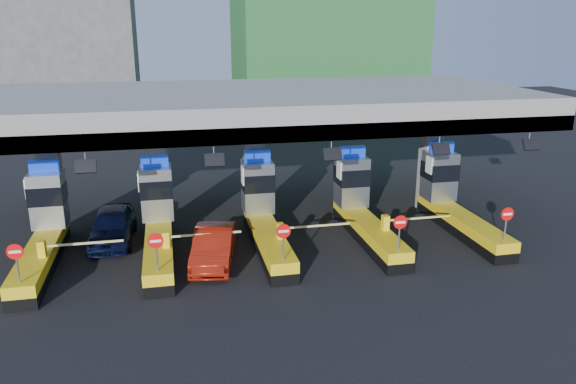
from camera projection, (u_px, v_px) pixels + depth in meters
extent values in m
plane|color=black|center=(264.00, 241.00, 27.43)|extent=(120.00, 120.00, 0.00)
cube|color=slate|center=(253.00, 105.00, 28.44)|extent=(28.00, 12.00, 1.50)
cube|color=#4C4C49|center=(274.00, 134.00, 23.22)|extent=(28.00, 0.60, 0.70)
cube|color=slate|center=(52.00, 183.00, 27.43)|extent=(1.00, 1.00, 5.50)
cube|color=slate|center=(254.00, 172.00, 29.45)|extent=(1.00, 1.00, 5.50)
cube|color=slate|center=(430.00, 162.00, 31.47)|extent=(1.00, 1.00, 5.50)
cylinder|color=slate|center=(85.00, 156.00, 21.88)|extent=(0.06, 0.06, 0.50)
cube|color=black|center=(85.00, 166.00, 21.79)|extent=(0.80, 0.38, 0.54)
cylinder|color=slate|center=(214.00, 151.00, 22.89)|extent=(0.06, 0.06, 0.50)
cube|color=black|center=(214.00, 160.00, 22.80)|extent=(0.80, 0.38, 0.54)
cylinder|color=slate|center=(331.00, 145.00, 23.90)|extent=(0.06, 0.06, 0.50)
cube|color=black|center=(333.00, 154.00, 23.81)|extent=(0.80, 0.38, 0.54)
cylinder|color=slate|center=(439.00, 140.00, 24.91)|extent=(0.06, 0.06, 0.50)
cube|color=black|center=(441.00, 149.00, 24.83)|extent=(0.80, 0.38, 0.54)
cylinder|color=slate|center=(530.00, 136.00, 25.82)|extent=(0.06, 0.06, 0.50)
cube|color=black|center=(531.00, 144.00, 25.74)|extent=(0.80, 0.38, 0.54)
cube|color=black|center=(42.00, 263.00, 24.40)|extent=(1.20, 8.00, 0.50)
cube|color=#E5B70C|center=(40.00, 252.00, 24.26)|extent=(1.20, 8.00, 0.50)
cube|color=#9EA3A8|center=(48.00, 199.00, 26.43)|extent=(1.50, 1.50, 2.60)
cube|color=black|center=(47.00, 193.00, 26.33)|extent=(1.56, 1.56, 0.90)
cube|color=#0C2DBF|center=(44.00, 166.00, 25.98)|extent=(1.30, 0.35, 0.55)
cube|color=white|center=(27.00, 187.00, 25.79)|extent=(0.06, 0.70, 0.90)
cylinder|color=slate|center=(17.00, 267.00, 20.63)|extent=(0.07, 0.07, 1.30)
cylinder|color=red|center=(15.00, 252.00, 20.43)|extent=(0.60, 0.04, 0.60)
cube|color=white|center=(15.00, 252.00, 20.40)|extent=(0.42, 0.02, 0.10)
cube|color=#E5B70C|center=(42.00, 249.00, 23.03)|extent=(0.30, 0.35, 0.70)
cube|color=white|center=(84.00, 243.00, 23.34)|extent=(3.20, 0.08, 0.08)
cube|color=black|center=(159.00, 253.00, 25.41)|extent=(1.20, 8.00, 0.50)
cube|color=#E5B70C|center=(159.00, 243.00, 25.27)|extent=(1.20, 8.00, 0.50)
cube|color=#9EA3A8|center=(157.00, 192.00, 27.44)|extent=(1.50, 1.50, 2.60)
cube|color=black|center=(156.00, 187.00, 27.34)|extent=(1.56, 1.56, 0.90)
cube|color=#0C2DBF|center=(155.00, 161.00, 26.99)|extent=(1.30, 0.35, 0.55)
cube|color=white|center=(139.00, 181.00, 26.80)|extent=(0.06, 0.70, 0.90)
cylinder|color=slate|center=(157.00, 255.00, 21.64)|extent=(0.07, 0.07, 1.30)
cylinder|color=red|center=(156.00, 241.00, 21.44)|extent=(0.60, 0.04, 0.60)
cube|color=white|center=(156.00, 241.00, 21.42)|extent=(0.42, 0.02, 0.10)
cube|color=#E5B70C|center=(166.00, 239.00, 24.04)|extent=(0.30, 0.35, 0.70)
cube|color=white|center=(205.00, 234.00, 24.35)|extent=(3.20, 0.08, 0.08)
cube|color=black|center=(268.00, 244.00, 26.42)|extent=(1.20, 8.00, 0.50)
cube|color=#E5B70C|center=(268.00, 234.00, 26.28)|extent=(1.20, 8.00, 0.50)
cube|color=#9EA3A8|center=(258.00, 186.00, 28.46)|extent=(1.50, 1.50, 2.60)
cube|color=black|center=(258.00, 181.00, 28.35)|extent=(1.56, 1.56, 0.90)
cube|color=#0C2DBF|center=(257.00, 156.00, 28.00)|extent=(1.30, 0.35, 0.55)
cube|color=white|center=(242.00, 175.00, 27.81)|extent=(0.06, 0.70, 0.90)
cylinder|color=slate|center=(283.00, 245.00, 22.65)|extent=(0.07, 0.07, 1.30)
cylinder|color=red|center=(283.00, 231.00, 22.45)|extent=(0.60, 0.04, 0.60)
cube|color=white|center=(284.00, 231.00, 22.43)|extent=(0.42, 0.02, 0.10)
cube|color=#E5B70C|center=(280.00, 231.00, 25.06)|extent=(0.30, 0.35, 0.70)
cube|color=white|center=(316.00, 226.00, 25.36)|extent=(3.20, 0.08, 0.08)
cube|color=black|center=(368.00, 236.00, 27.44)|extent=(1.20, 8.00, 0.50)
cube|color=#E5B70C|center=(369.00, 227.00, 27.29)|extent=(1.20, 8.00, 0.50)
cube|color=#9EA3A8|center=(352.00, 181.00, 29.47)|extent=(1.50, 1.50, 2.60)
cube|color=black|center=(352.00, 175.00, 29.36)|extent=(1.56, 1.56, 0.90)
cube|color=#0C2DBF|center=(353.00, 151.00, 29.01)|extent=(1.30, 0.35, 0.55)
cube|color=white|center=(339.00, 170.00, 28.82)|extent=(0.06, 0.70, 0.90)
cylinder|color=slate|center=(399.00, 235.00, 23.66)|extent=(0.07, 0.07, 1.30)
cylinder|color=red|center=(400.00, 222.00, 23.46)|extent=(0.60, 0.04, 0.60)
cube|color=white|center=(400.00, 222.00, 23.44)|extent=(0.42, 0.02, 0.10)
cube|color=#E5B70C|center=(385.00, 223.00, 26.07)|extent=(0.30, 0.35, 0.70)
cube|color=white|center=(418.00, 218.00, 26.37)|extent=(3.20, 0.08, 0.08)
cube|color=black|center=(462.00, 229.00, 28.45)|extent=(1.20, 8.00, 0.50)
cube|color=#E5B70C|center=(463.00, 219.00, 28.30)|extent=(1.20, 8.00, 0.50)
cube|color=#9EA3A8|center=(439.00, 176.00, 30.48)|extent=(1.50, 1.50, 2.60)
cube|color=black|center=(440.00, 170.00, 30.37)|extent=(1.56, 1.56, 0.90)
cube|color=#0C2DBF|center=(442.00, 147.00, 30.02)|extent=(1.30, 0.35, 0.55)
cube|color=white|center=(429.00, 165.00, 29.84)|extent=(0.06, 0.70, 0.90)
cylinder|color=slate|center=(505.00, 227.00, 24.68)|extent=(0.07, 0.07, 1.30)
cylinder|color=red|center=(507.00, 214.00, 24.47)|extent=(0.60, 0.04, 0.60)
cube|color=white|center=(508.00, 214.00, 24.45)|extent=(0.42, 0.02, 0.10)
cube|color=#E5B70C|center=(483.00, 215.00, 27.08)|extent=(0.30, 0.35, 0.70)
cube|color=white|center=(514.00, 211.00, 27.38)|extent=(3.20, 0.08, 0.08)
cube|color=#4C4C49|center=(62.00, 36.00, 55.71)|extent=(14.00, 10.00, 18.00)
imported|color=black|center=(112.00, 225.00, 27.14)|extent=(2.19, 5.06, 1.70)
imported|color=maroon|center=(214.00, 246.00, 24.77)|extent=(2.52, 5.01, 1.58)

